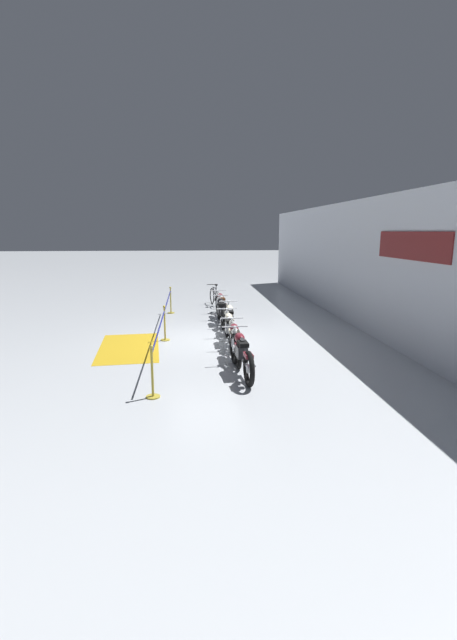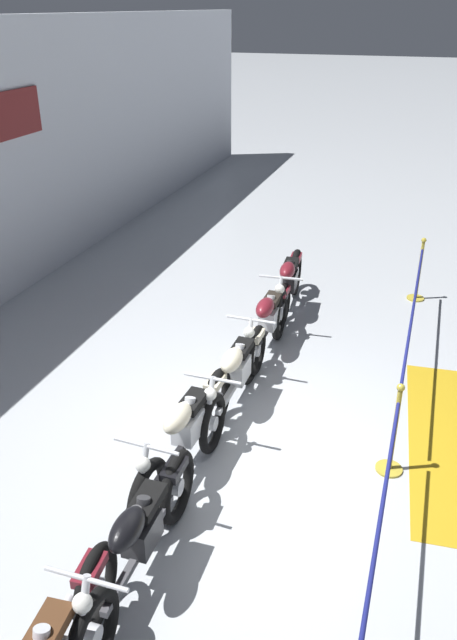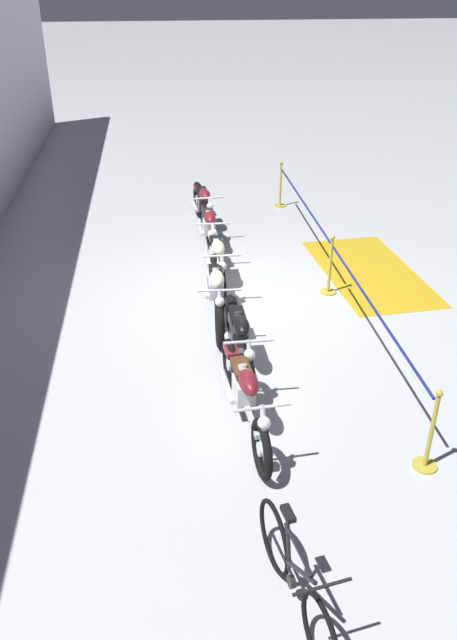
{
  "view_description": "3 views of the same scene",
  "coord_description": "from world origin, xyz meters",
  "px_view_note": "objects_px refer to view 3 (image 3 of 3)",
  "views": [
    {
      "loc": [
        12.47,
        -0.56,
        3.17
      ],
      "look_at": [
        0.03,
        0.58,
        0.57
      ],
      "focal_mm": 24.0,
      "sensor_mm": 36.0,
      "label": 1
    },
    {
      "loc": [
        -5.28,
        -1.33,
        4.32
      ],
      "look_at": [
        1.24,
        0.84,
        0.84
      ],
      "focal_mm": 35.0,
      "sensor_mm": 36.0,
      "label": 2
    },
    {
      "loc": [
        -9.22,
        1.49,
        4.91
      ],
      "look_at": [
        -1.39,
        0.58,
        0.4
      ],
      "focal_mm": 35.0,
      "sensor_mm": 36.0,
      "label": 3
    }
  ],
  "objects_px": {
    "motorcycle_black_1": "(239,339)",
    "stanchion_mid_right": "(280,191)",
    "motorcycle_maroon_0": "(245,395)",
    "motorcycle_cream_3": "(217,260)",
    "floor_banner": "(369,272)",
    "bicycle": "(295,580)",
    "motorcycle_maroon_5": "(204,207)",
    "motorcycle_cream_2": "(216,292)",
    "stanchion_mid_left": "(329,274)",
    "motorcycle_maroon_4": "(209,229)",
    "stanchion_far_left": "(353,288)"
  },
  "relations": [
    {
      "from": "motorcycle_black_1",
      "to": "stanchion_mid_right",
      "type": "height_order",
      "value": "stanchion_mid_right"
    },
    {
      "from": "motorcycle_maroon_0",
      "to": "motorcycle_cream_3",
      "type": "xyz_separation_m",
      "value": [
        3.94,
        -0.06,
        -0.01
      ]
    },
    {
      "from": "motorcycle_maroon_0",
      "to": "floor_banner",
      "type": "relative_size",
      "value": 0.75
    },
    {
      "from": "bicycle",
      "to": "stanchion_mid_right",
      "type": "xyz_separation_m",
      "value": [
        10.35,
        -1.83,
        -0.02
      ]
    },
    {
      "from": "motorcycle_maroon_5",
      "to": "floor_banner",
      "type": "bearing_deg",
      "value": -131.6
    },
    {
      "from": "bicycle",
      "to": "stanchion_mid_right",
      "type": "distance_m",
      "value": 10.51
    },
    {
      "from": "motorcycle_maroon_0",
      "to": "motorcycle_cream_2",
      "type": "bearing_deg",
      "value": 1.54
    },
    {
      "from": "motorcycle_cream_2",
      "to": "floor_banner",
      "type": "xyz_separation_m",
      "value": [
        1.39,
        -2.95,
        -0.46
      ]
    },
    {
      "from": "motorcycle_cream_2",
      "to": "floor_banner",
      "type": "bearing_deg",
      "value": -64.83
    },
    {
      "from": "stanchion_mid_left",
      "to": "stanchion_mid_right",
      "type": "relative_size",
      "value": 1.0
    },
    {
      "from": "motorcycle_maroon_4",
      "to": "floor_banner",
      "type": "relative_size",
      "value": 0.74
    },
    {
      "from": "motorcycle_maroon_5",
      "to": "stanchion_mid_left",
      "type": "bearing_deg",
      "value": -149.92
    },
    {
      "from": "motorcycle_cream_2",
      "to": "stanchion_mid_right",
      "type": "height_order",
      "value": "stanchion_mid_right"
    },
    {
      "from": "motorcycle_cream_3",
      "to": "motorcycle_maroon_4",
      "type": "relative_size",
      "value": 0.99
    },
    {
      "from": "motorcycle_black_1",
      "to": "motorcycle_maroon_4",
      "type": "height_order",
      "value": "motorcycle_black_1"
    },
    {
      "from": "motorcycle_maroon_0",
      "to": "motorcycle_black_1",
      "type": "xyz_separation_m",
      "value": [
        1.26,
        -0.1,
        -0.0
      ]
    },
    {
      "from": "bicycle",
      "to": "motorcycle_cream_3",
      "type": "bearing_deg",
      "value": 0.2
    },
    {
      "from": "motorcycle_cream_2",
      "to": "motorcycle_cream_3",
      "type": "bearing_deg",
      "value": -6.2
    },
    {
      "from": "motorcycle_cream_2",
      "to": "motorcycle_maroon_4",
      "type": "height_order",
      "value": "motorcycle_cream_2"
    },
    {
      "from": "motorcycle_cream_3",
      "to": "floor_banner",
      "type": "relative_size",
      "value": 0.73
    },
    {
      "from": "motorcycle_cream_3",
      "to": "bicycle",
      "type": "distance_m",
      "value": 6.47
    },
    {
      "from": "motorcycle_cream_2",
      "to": "stanchion_far_left",
      "type": "bearing_deg",
      "value": -106.87
    },
    {
      "from": "motorcycle_maroon_5",
      "to": "floor_banner",
      "type": "distance_m",
      "value": 3.82
    },
    {
      "from": "motorcycle_maroon_4",
      "to": "floor_banner",
      "type": "xyz_separation_m",
      "value": [
        -1.29,
        -2.83,
        -0.45
      ]
    },
    {
      "from": "motorcycle_black_1",
      "to": "bicycle",
      "type": "bearing_deg",
      "value": 179.78
    },
    {
      "from": "motorcycle_maroon_5",
      "to": "bicycle",
      "type": "bearing_deg",
      "value": -179.74
    },
    {
      "from": "motorcycle_cream_2",
      "to": "motorcycle_cream_3",
      "type": "xyz_separation_m",
      "value": [
        1.24,
        -0.14,
        -0.0
      ]
    },
    {
      "from": "motorcycle_maroon_5",
      "to": "bicycle",
      "type": "xyz_separation_m",
      "value": [
        -9.13,
        -0.04,
        -0.1
      ]
    },
    {
      "from": "motorcycle_maroon_0",
      "to": "motorcycle_cream_2",
      "type": "distance_m",
      "value": 2.7
    },
    {
      "from": "motorcycle_maroon_4",
      "to": "bicycle",
      "type": "height_order",
      "value": "bicycle"
    },
    {
      "from": "bicycle",
      "to": "stanchion_mid_left",
      "type": "height_order",
      "value": "stanchion_mid_left"
    },
    {
      "from": "bicycle",
      "to": "floor_banner",
      "type": "relative_size",
      "value": 0.54
    },
    {
      "from": "motorcycle_maroon_0",
      "to": "stanchion_far_left",
      "type": "height_order",
      "value": "stanchion_far_left"
    },
    {
      "from": "stanchion_mid_right",
      "to": "bicycle",
      "type": "bearing_deg",
      "value": 169.95
    },
    {
      "from": "stanchion_mid_left",
      "to": "floor_banner",
      "type": "height_order",
      "value": "stanchion_mid_left"
    },
    {
      "from": "stanchion_far_left",
      "to": "motorcycle_maroon_4",
      "type": "bearing_deg",
      "value": 29.6
    },
    {
      "from": "motorcycle_cream_3",
      "to": "stanchion_mid_left",
      "type": "relative_size",
      "value": 2.2
    },
    {
      "from": "bicycle",
      "to": "motorcycle_maroon_0",
      "type": "bearing_deg",
      "value": 1.94
    },
    {
      "from": "stanchion_mid_left",
      "to": "motorcycle_black_1",
      "type": "bearing_deg",
      "value": 139.12
    },
    {
      "from": "motorcycle_maroon_5",
      "to": "floor_banner",
      "type": "height_order",
      "value": "motorcycle_maroon_5"
    },
    {
      "from": "stanchion_far_left",
      "to": "stanchion_mid_right",
      "type": "bearing_deg",
      "value": 0.0
    },
    {
      "from": "motorcycle_black_1",
      "to": "motorcycle_maroon_5",
      "type": "distance_m",
      "value": 5.34
    },
    {
      "from": "motorcycle_maroon_5",
      "to": "floor_banner",
      "type": "relative_size",
      "value": 0.75
    },
    {
      "from": "motorcycle_maroon_5",
      "to": "stanchion_far_left",
      "type": "xyz_separation_m",
      "value": [
        -4.51,
        -1.88,
        0.24
      ]
    },
    {
      "from": "motorcycle_maroon_0",
      "to": "stanchion_mid_left",
      "type": "distance_m",
      "value": 3.88
    },
    {
      "from": "bicycle",
      "to": "motorcycle_black_1",
      "type": "bearing_deg",
      "value": -0.22
    },
    {
      "from": "motorcycle_black_1",
      "to": "motorcycle_maroon_4",
      "type": "distance_m",
      "value": 4.11
    },
    {
      "from": "motorcycle_cream_2",
      "to": "motorcycle_maroon_5",
      "type": "xyz_separation_m",
      "value": [
        3.91,
        -0.12,
        0.02
      ]
    },
    {
      "from": "motorcycle_cream_3",
      "to": "motorcycle_maroon_5",
      "type": "xyz_separation_m",
      "value": [
        2.66,
        0.02,
        0.02
      ]
    },
    {
      "from": "motorcycle_cream_3",
      "to": "floor_banner",
      "type": "distance_m",
      "value": 2.86
    }
  ]
}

